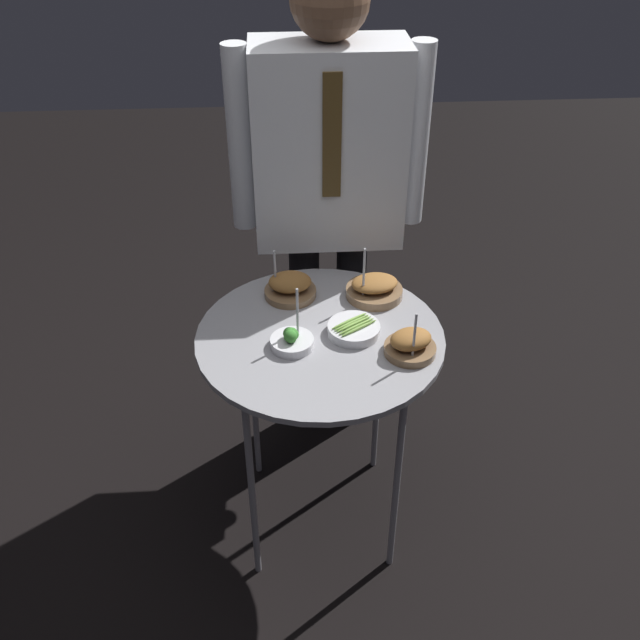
% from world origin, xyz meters
% --- Properties ---
extents(ground_plane, '(8.00, 8.00, 0.00)m').
position_xyz_m(ground_plane, '(0.00, 0.00, 0.00)').
color(ground_plane, black).
extents(serving_cart, '(0.69, 0.69, 0.75)m').
position_xyz_m(serving_cart, '(0.00, 0.00, 0.70)').
color(serving_cart, '#939399').
rests_on(serving_cart, ground_plane).
extents(bowl_broccoli_near_rim, '(0.12, 0.12, 0.17)m').
position_xyz_m(bowl_broccoli_near_rim, '(-0.08, -0.05, 0.78)').
color(bowl_broccoli_near_rim, silver).
rests_on(bowl_broccoli_near_rim, serving_cart).
extents(bowl_asparagus_front_right, '(0.15, 0.15, 0.04)m').
position_xyz_m(bowl_asparagus_front_right, '(0.09, -0.00, 0.77)').
color(bowl_asparagus_front_right, silver).
rests_on(bowl_asparagus_front_right, serving_cart).
extents(bowl_roast_center, '(0.17, 0.17, 0.18)m').
position_xyz_m(bowl_roast_center, '(0.17, 0.18, 0.78)').
color(bowl_roast_center, brown).
rests_on(bowl_roast_center, serving_cart).
extents(bowl_roast_back_left, '(0.14, 0.14, 0.15)m').
position_xyz_m(bowl_roast_back_left, '(0.23, -0.10, 0.78)').
color(bowl_roast_back_left, brown).
rests_on(bowl_roast_back_left, serving_cart).
extents(bowl_roast_mid_right, '(0.15, 0.15, 0.15)m').
position_xyz_m(bowl_roast_mid_right, '(-0.08, 0.20, 0.79)').
color(bowl_roast_mid_right, brown).
rests_on(bowl_roast_mid_right, serving_cart).
extents(waiter_figure, '(0.60, 0.23, 1.63)m').
position_xyz_m(waiter_figure, '(0.06, 0.46, 1.03)').
color(waiter_figure, black).
rests_on(waiter_figure, ground_plane).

